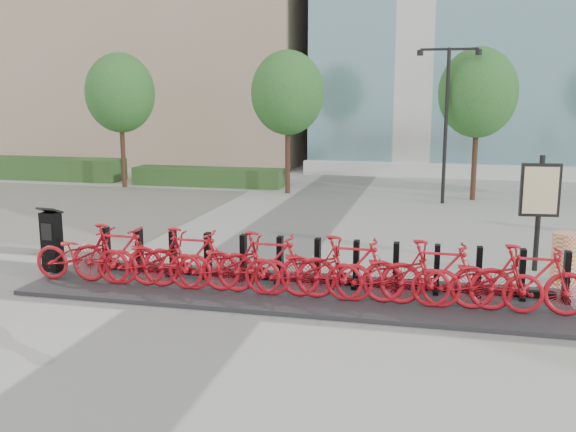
% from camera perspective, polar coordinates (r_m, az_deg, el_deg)
% --- Properties ---
extents(ground, '(120.00, 120.00, 0.00)m').
position_cam_1_polar(ground, '(11.74, -6.50, -6.89)').
color(ground, '#9D9F91').
extents(hedge_a, '(10.00, 1.40, 0.90)m').
position_cam_1_polar(hedge_a, '(30.07, -23.23, 3.99)').
color(hedge_a, '#254B20').
rests_on(hedge_a, ground).
extents(hedge_b, '(6.00, 1.20, 0.70)m').
position_cam_1_polar(hedge_b, '(25.50, -7.10, 3.49)').
color(hedge_b, '#254B20').
rests_on(hedge_b, ground).
extents(tree_0, '(2.60, 2.60, 5.10)m').
position_cam_1_polar(tree_0, '(25.43, -14.69, 10.52)').
color(tree_0, '#4A3025').
rests_on(tree_0, ground).
extents(tree_1, '(2.60, 2.60, 5.10)m').
position_cam_1_polar(tree_1, '(23.13, -0.04, 10.87)').
color(tree_1, '#4A3025').
rests_on(tree_1, ground).
extents(tree_2, '(2.60, 2.60, 5.10)m').
position_cam_1_polar(tree_2, '(22.54, 16.54, 10.44)').
color(tree_2, '#4A3025').
rests_on(tree_2, ground).
extents(streetlamp, '(2.00, 0.20, 5.00)m').
position_cam_1_polar(streetlamp, '(21.51, 13.92, 9.36)').
color(streetlamp, black).
rests_on(streetlamp, ground).
extents(dock_pad, '(9.60, 2.40, 0.08)m').
position_cam_1_polar(dock_pad, '(11.64, 0.08, -6.76)').
color(dock_pad, '#29292C').
rests_on(dock_pad, ground).
extents(dock_rail_posts, '(8.74, 0.50, 0.85)m').
position_cam_1_polar(dock_rail_posts, '(11.88, 2.58, -4.08)').
color(dock_rail_posts, black).
rests_on(dock_rail_posts, dock_pad).
extents(bike_0, '(1.93, 0.67, 1.01)m').
position_cam_1_polar(bike_0, '(12.63, -17.82, -3.31)').
color(bike_0, '#B2101B').
rests_on(bike_0, dock_pad).
extents(bike_1, '(1.87, 0.53, 1.12)m').
position_cam_1_polar(bike_1, '(12.27, -14.95, -3.30)').
color(bike_1, '#B2101B').
rests_on(bike_1, dock_pad).
extents(bike_2, '(1.93, 0.67, 1.01)m').
position_cam_1_polar(bike_2, '(11.96, -11.89, -3.79)').
color(bike_2, '#B2101B').
rests_on(bike_2, dock_pad).
extents(bike_3, '(1.87, 0.53, 1.12)m').
position_cam_1_polar(bike_3, '(11.67, -8.69, -3.77)').
color(bike_3, '#B2101B').
rests_on(bike_3, dock_pad).
extents(bike_4, '(1.93, 0.67, 1.01)m').
position_cam_1_polar(bike_4, '(11.44, -5.32, -4.28)').
color(bike_4, '#B2101B').
rests_on(bike_4, dock_pad).
extents(bike_5, '(1.87, 0.53, 1.12)m').
position_cam_1_polar(bike_5, '(11.22, -1.83, -4.24)').
color(bike_5, '#B2101B').
rests_on(bike_5, dock_pad).
extents(bike_6, '(1.93, 0.67, 1.01)m').
position_cam_1_polar(bike_6, '(11.07, 1.78, -4.74)').
color(bike_6, '#B2101B').
rests_on(bike_6, dock_pad).
extents(bike_7, '(1.87, 0.53, 1.12)m').
position_cam_1_polar(bike_7, '(10.94, 5.49, -4.67)').
color(bike_7, '#B2101B').
rests_on(bike_7, dock_pad).
extents(bike_8, '(1.93, 0.67, 1.01)m').
position_cam_1_polar(bike_8, '(10.89, 9.26, -5.15)').
color(bike_8, '#B2101B').
rests_on(bike_8, dock_pad).
extents(bike_9, '(1.87, 0.53, 1.12)m').
position_cam_1_polar(bike_9, '(10.85, 13.07, -5.04)').
color(bike_9, '#B2101B').
rests_on(bike_9, dock_pad).
extents(bike_10, '(1.93, 0.67, 1.01)m').
position_cam_1_polar(bike_10, '(10.90, 16.86, -5.47)').
color(bike_10, '#B2101B').
rests_on(bike_10, dock_pad).
extents(bike_11, '(1.87, 0.53, 1.12)m').
position_cam_1_polar(bike_11, '(10.95, 20.65, -5.32)').
color(bike_11, '#B2101B').
rests_on(bike_11, dock_pad).
extents(kiosk, '(0.43, 0.37, 1.31)m').
position_cam_1_polar(kiosk, '(13.53, -20.26, -2.03)').
color(kiosk, black).
rests_on(kiosk, dock_pad).
extents(construction_barrel, '(0.56, 0.56, 0.99)m').
position_cam_1_polar(construction_barrel, '(13.23, 23.42, -3.48)').
color(construction_barrel, orange).
rests_on(construction_barrel, ground).
extents(map_sign, '(0.78, 0.21, 2.36)m').
position_cam_1_polar(map_sign, '(13.80, 21.48, 1.74)').
color(map_sign, black).
rests_on(map_sign, ground).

